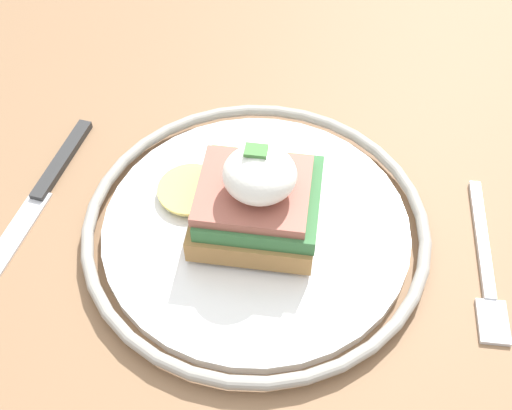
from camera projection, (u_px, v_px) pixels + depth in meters
The scene contains 5 objects.
dining_table at pixel (222, 288), 0.64m from camera, with size 1.02×0.69×0.77m.
plate at pixel (256, 226), 0.52m from camera, with size 0.28×0.28×0.02m.
sandwich at pixel (256, 198), 0.49m from camera, with size 0.13×0.09×0.08m.
fork at pixel (485, 265), 0.50m from camera, with size 0.02×0.15×0.00m.
knife at pixel (42, 191), 0.55m from camera, with size 0.04×0.20×0.01m.
Camera 1 is at (-0.08, 0.33, 1.19)m, focal length 45.00 mm.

